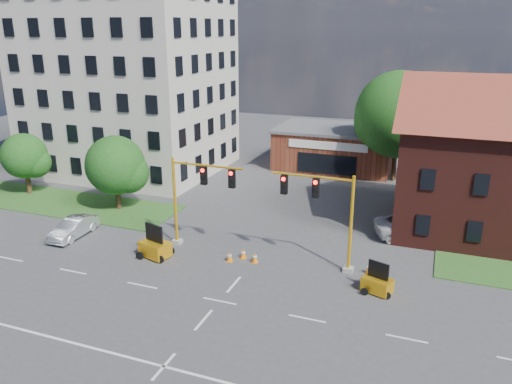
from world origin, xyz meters
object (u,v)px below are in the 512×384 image
at_px(signal_mast_east, 325,209).
at_px(pickup_white, 417,227).
at_px(trailer_east, 377,283).
at_px(trailer_west, 155,247).
at_px(signal_mast_west, 196,193).

xyz_separation_m(signal_mast_east, pickup_white, (5.24, 7.02, -3.09)).
bearing_deg(signal_mast_east, pickup_white, 53.27).
xyz_separation_m(trailer_east, pickup_white, (1.58, 8.97, 0.26)).
relative_size(trailer_west, trailer_east, 1.19).
height_order(trailer_west, pickup_white, trailer_west).
bearing_deg(signal_mast_west, signal_mast_east, 0.00).
xyz_separation_m(signal_mast_west, pickup_white, (13.95, 7.02, -3.09)).
xyz_separation_m(trailer_west, pickup_white, (15.88, 9.40, 0.14)).
bearing_deg(trailer_west, trailer_east, 18.04).
xyz_separation_m(signal_mast_west, signal_mast_east, (8.71, 0.00, 0.00)).
height_order(signal_mast_west, pickup_white, signal_mast_west).
distance_m(trailer_west, pickup_white, 18.45).
height_order(trailer_west, trailer_east, trailer_west).
bearing_deg(pickup_white, trailer_east, 150.34).
xyz_separation_m(trailer_west, trailer_east, (14.30, 0.43, -0.12)).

